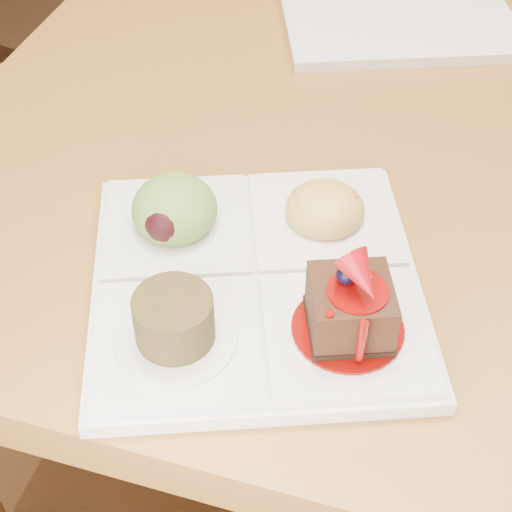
# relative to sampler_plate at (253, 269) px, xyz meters

# --- Properties ---
(ground) EXTENTS (6.00, 6.00, 0.00)m
(ground) POSITION_rel_sampler_plate_xyz_m (0.17, 0.75, -0.77)
(ground) COLOR brown
(sampler_plate) EXTENTS (0.30, 0.30, 0.09)m
(sampler_plate) POSITION_rel_sampler_plate_xyz_m (0.00, 0.00, 0.00)
(sampler_plate) COLOR silver
(sampler_plate) RESTS_ON dining_table
(second_plate) EXTENTS (0.32, 0.32, 0.01)m
(second_plate) POSITION_rel_sampler_plate_xyz_m (0.03, 0.45, -0.01)
(second_plate) COLOR silver
(second_plate) RESTS_ON dining_table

